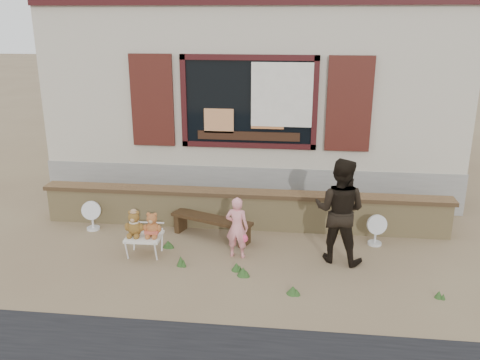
# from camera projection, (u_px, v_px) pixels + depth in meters

# --- Properties ---
(ground) EXTENTS (80.00, 80.00, 0.00)m
(ground) POSITION_uv_depth(u_px,v_px,m) (236.00, 252.00, 8.02)
(ground) COLOR brown
(ground) RESTS_ON ground
(shopfront) EXTENTS (8.04, 5.13, 4.00)m
(shopfront) POSITION_uv_depth(u_px,v_px,m) (260.00, 87.00, 11.64)
(shopfront) COLOR #B3A791
(shopfront) RESTS_ON ground
(brick_wall) EXTENTS (7.10, 0.36, 0.67)m
(brick_wall) POSITION_uv_depth(u_px,v_px,m) (243.00, 209.00, 8.86)
(brick_wall) COLOR tan
(brick_wall) RESTS_ON ground
(bench) EXTENTS (1.44, 0.80, 0.36)m
(bench) POSITION_uv_depth(u_px,v_px,m) (212.00, 223.00, 8.45)
(bench) COLOR black
(bench) RESTS_ON ground
(folding_chair) EXTENTS (0.55, 0.49, 0.33)m
(folding_chair) POSITION_uv_depth(u_px,v_px,m) (144.00, 237.00, 7.83)
(folding_chair) COLOR silver
(folding_chair) RESTS_ON ground
(teddy_bear_left) EXTENTS (0.31, 0.27, 0.41)m
(teddy_bear_left) POSITION_uv_depth(u_px,v_px,m) (134.00, 223.00, 7.77)
(teddy_bear_left) COLOR brown
(teddy_bear_left) RESTS_ON folding_chair
(teddy_bear_right) EXTENTS (0.29, 0.26, 0.39)m
(teddy_bear_right) POSITION_uv_depth(u_px,v_px,m) (152.00, 224.00, 7.75)
(teddy_bear_right) COLOR brown
(teddy_bear_right) RESTS_ON folding_chair
(child) EXTENTS (0.38, 0.28, 0.97)m
(child) POSITION_uv_depth(u_px,v_px,m) (237.00, 227.00, 7.73)
(child) COLOR pink
(child) RESTS_ON ground
(adult) EXTENTS (0.94, 0.83, 1.61)m
(adult) POSITION_uv_depth(u_px,v_px,m) (340.00, 211.00, 7.52)
(adult) COLOR black
(adult) RESTS_ON ground
(fan_left) EXTENTS (0.34, 0.22, 0.53)m
(fan_left) POSITION_uv_depth(u_px,v_px,m) (92.00, 215.00, 8.78)
(fan_left) COLOR silver
(fan_left) RESTS_ON ground
(fan_right) EXTENTS (0.34, 0.22, 0.53)m
(fan_right) POSITION_uv_depth(u_px,v_px,m) (376.00, 230.00, 8.19)
(fan_right) COLOR silver
(fan_right) RESTS_ON ground
(grass_tufts) EXTENTS (4.67, 1.45, 0.16)m
(grass_tufts) POSITION_uv_depth(u_px,v_px,m) (227.00, 265.00, 7.47)
(grass_tufts) COLOR #2C4F1F
(grass_tufts) RESTS_ON ground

